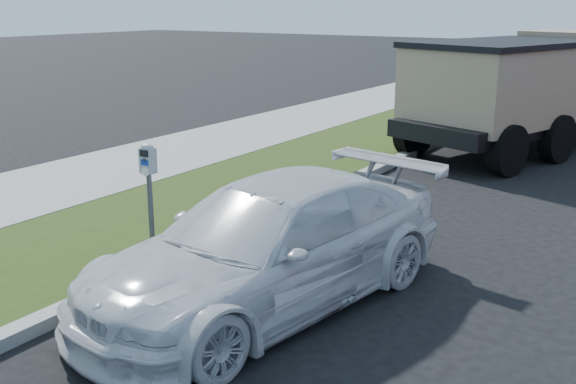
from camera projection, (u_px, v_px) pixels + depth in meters
The scene contains 5 objects.
ground at pixel (344, 316), 7.58m from camera, with size 120.00×120.00×0.00m, color black.
streetside at pixel (124, 195), 12.10m from camera, with size 6.12×50.00×0.15m.
parking_meter at pixel (149, 175), 8.77m from camera, with size 0.22×0.16×1.51m.
white_wagon at pixel (271, 244), 7.75m from camera, with size 2.02×4.96×1.44m, color silver.
dump_truck at pixel (533, 85), 15.93m from camera, with size 4.48×7.34×2.71m.
Camera 1 is at (3.25, -6.14, 3.40)m, focal length 42.00 mm.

